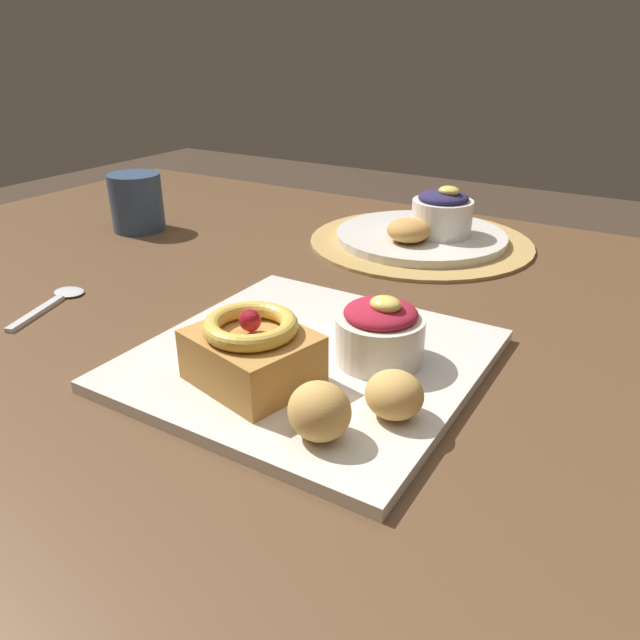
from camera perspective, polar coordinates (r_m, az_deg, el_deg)
dining_table at (r=0.72m, az=1.93°, el=-5.54°), size 1.58×1.00×0.73m
woven_placemat at (r=0.95m, az=9.42°, el=7.30°), size 0.34×0.34×0.00m
front_plate at (r=0.58m, az=-1.02°, el=-3.73°), size 0.31×0.31×0.01m
cake_slice at (r=0.53m, az=-6.43°, el=-2.91°), size 0.12×0.11×0.07m
berry_ramekin at (r=0.56m, az=5.66°, el=-1.15°), size 0.08×0.08×0.07m
fritter_front at (r=0.46m, az=-0.05°, el=-8.58°), size 0.05×0.05×0.05m
fritter_middle at (r=0.49m, az=7.00°, el=-7.00°), size 0.05×0.04×0.04m
back_plate at (r=0.94m, az=9.45°, el=7.79°), size 0.26×0.26×0.01m
back_ramekin at (r=0.93m, az=11.57°, el=9.82°), size 0.09×0.09×0.07m
back_pastry at (r=0.89m, az=8.32°, el=8.35°), size 0.06×0.06×0.03m
spoon at (r=0.79m, az=-23.61°, el=1.70°), size 0.06×0.12×0.00m
coffee_mug at (r=1.03m, az=-16.87°, el=10.56°), size 0.08×0.08×0.09m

